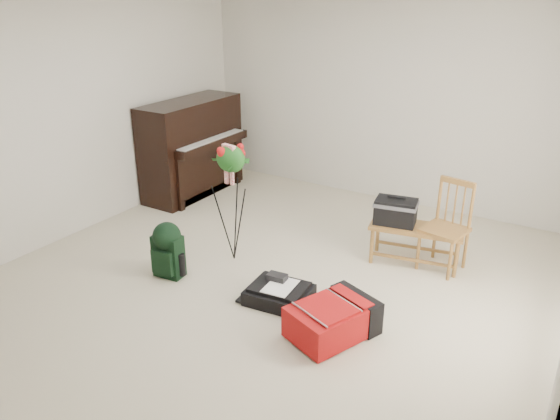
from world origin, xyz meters
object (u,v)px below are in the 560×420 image
Objects in this scene: red_suitcase at (335,316)px; black_duffel at (279,293)px; bench at (403,215)px; flower_stand at (232,204)px; dining_chair at (446,227)px; green_backpack at (167,247)px; piano at (193,150)px.

red_suitcase is 1.41× the size of black_duffel.
black_duffel is at bearing -125.87° from bench.
dining_chair is at bearing 38.51° from flower_stand.
green_backpack reaches higher than red_suitcase.
dining_chair is 2.11m from flower_stand.
flower_stand is (1.61, -1.30, 0.01)m from piano.
green_backpack is (-2.20, -1.57, -0.13)m from dining_chair.
red_suitcase is (3.08, -1.92, -0.44)m from piano.
flower_stand is at bearing 145.73° from black_duffel.
black_duffel is 1.09m from flower_stand.
bench is at bearing 59.09° from black_duffel.
green_backpack is at bearing -56.25° from piano.
red_suitcase is at bearing -20.32° from black_duffel.
dining_chair is 1.79m from black_duffel.
green_backpack is (-1.16, -0.17, 0.22)m from black_duffel.
piano is 3.51m from dining_chair.
black_duffel is at bearing -16.90° from flower_stand.
flower_stand is (-0.83, 0.45, 0.53)m from black_duffel.
flower_stand is at bearing -159.56° from bench.
piano is 2.57× the size of black_duffel.
green_backpack is (1.28, -1.92, -0.29)m from piano.
bench is 1.54m from red_suitcase.
bench is 1.64× the size of black_duffel.
bench is 1.06× the size of dining_chair.
piano reaches higher than green_backpack.
bench is 0.42m from dining_chair.
black_duffel is (-0.63, -1.34, -0.41)m from bench.
dining_chair is 1.54× the size of black_duffel.
red_suitcase is 1.80m from green_backpack.
piano is 3.05m from black_duffel.
dining_chair is (3.49, -0.35, -0.16)m from piano.
piano is 1.66× the size of dining_chair.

